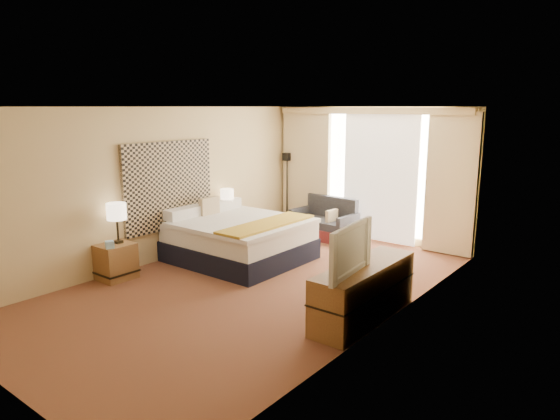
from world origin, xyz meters
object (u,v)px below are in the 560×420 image
Objects in this scene: desk_chair at (354,262)px; television at (343,248)px; lamp_right at (227,195)px; loveseat at (325,224)px; nightstand_right at (230,230)px; floor_lamp at (287,175)px; nightstand_left at (116,262)px; bed at (239,239)px; media_dresser at (364,292)px; lamp_left at (116,212)px.

desk_chair is 1.30m from television.
television is (3.68, -1.88, 0.04)m from lamp_right.
loveseat is at bearing 29.58° from television.
nightstand_right is 1.04× the size of lamp_right.
floor_lamp is 1.56× the size of television.
nightstand_left is 0.53× the size of television.
desk_chair is 1.98× the size of lamp_right.
nightstand_left is 2.58m from lamp_right.
media_dresser is at bearing -16.38° from bed.
media_dresser is 3.01m from bed.
media_dresser is at bearing -74.44° from desk_chair.
lamp_left is (-0.01, 0.08, 0.76)m from nightstand_left.
nightstand_right is 0.88× the size of lamp_left.
media_dresser is 0.86× the size of bed.
television reaches higher than lamp_right.
desk_chair reaches higher than nightstand_left.
nightstand_left and nightstand_right have the same top height.
nightstand_right is 2.54m from lamp_left.
television is at bearing 9.33° from nightstand_left.
bed is at bearing -94.34° from loveseat.
floor_lamp is 2.61× the size of lamp_left.
loveseat is at bearing 54.27° from nightstand_right.
nightstand_left is at bearing -113.06° from bed.
lamp_left is at bearing -165.30° from media_dresser.
desk_chair is at bearing 128.99° from media_dresser.
desk_chair is at bearing -14.26° from nightstand_right.
media_dresser is at bearing -21.03° from lamp_right.
nightstand_right is 3.29m from desk_chair.
desk_chair is at bearing -45.29° from loveseat.
television is (3.65, 0.60, 0.73)m from nightstand_left.
bed is 2.38m from desk_chair.
loveseat is (1.14, 1.59, -0.01)m from nightstand_right.
television is (2.84, -1.30, 0.63)m from bed.
nightstand_right is 0.31× the size of media_dresser.
lamp_right reaches higher than nightstand_right.
television reaches higher than nightstand_right.
lamp_left reaches higher than nightstand_right.
loveseat is 4.24m from lamp_left.
media_dresser is 3.41× the size of lamp_right.
loveseat is at bearing 53.83° from lamp_right.
bed is 1.56× the size of loveseat.
desk_chair reaches higher than nightstand_right.
bed is 2.00× the size of television.
bed reaches higher than loveseat.
media_dresser is 1.72× the size of desk_chair.
nightstand_right is at bearing -121.41° from loveseat.
media_dresser is 4.04m from lamp_right.
nightstand_left is at bearing -101.29° from loveseat.
nightstand_left is 3.61m from desk_chair.
floor_lamp reaches higher than desk_chair.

